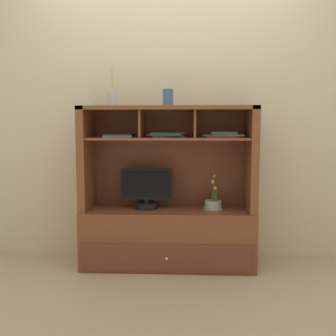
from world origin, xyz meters
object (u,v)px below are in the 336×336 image
magazine_stack_left (224,135)px  magazine_stack_centre (119,136)px  diffuser_bottle (112,99)px  potted_orchid (213,204)px  tv_monitor (146,191)px  magazine_stack_right (167,135)px  ceramic_vase (168,98)px  media_console (168,216)px

magazine_stack_left → magazine_stack_centre: magazine_stack_left is taller
magazine_stack_left → diffuser_bottle: (-0.90, -0.04, 0.29)m
potted_orchid → magazine_stack_centre: 0.94m
potted_orchid → diffuser_bottle: diffuser_bottle is taller
tv_monitor → magazine_stack_right: 0.49m
ceramic_vase → magazine_stack_right: bearing=103.6°
ceramic_vase → potted_orchid: bearing=1.9°
magazine_stack_right → ceramic_vase: size_ratio=2.17×
ceramic_vase → magazine_stack_centre: bearing=179.6°
tv_monitor → potted_orchid: size_ratio=1.48×
media_console → diffuser_bottle: (-0.45, 0.01, 0.95)m
magazine_stack_right → tv_monitor: bearing=-168.8°
tv_monitor → magazine_stack_right: magazine_stack_right is taller
tv_monitor → ceramic_vase: size_ratio=3.05×
magazine_stack_right → diffuser_bottle: 0.53m
diffuser_bottle → magazine_stack_left: bearing=2.4°
magazine_stack_centre → magazine_stack_left: bearing=3.4°
magazine_stack_left → ceramic_vase: size_ratio=2.50×
diffuser_bottle → ceramic_vase: diffuser_bottle is taller
media_console → magazine_stack_centre: size_ratio=5.35×
tv_monitor → ceramic_vase: 0.77m
magazine_stack_left → tv_monitor: bearing=-176.5°
diffuser_bottle → ceramic_vase: 0.45m
tv_monitor → magazine_stack_right: (0.17, 0.03, 0.46)m
potted_orchid → tv_monitor: bearing=179.7°
tv_monitor → magazine_stack_right: bearing=11.2°
magazine_stack_left → magazine_stack_right: (-0.46, -0.00, -0.00)m
potted_orchid → diffuser_bottle: size_ratio=0.87×
tv_monitor → magazine_stack_left: size_ratio=1.22×
diffuser_bottle → potted_orchid: bearing=-0.2°
media_console → tv_monitor: bearing=177.6°
potted_orchid → magazine_stack_centre: (-0.76, -0.01, 0.55)m
magazine_stack_centre → ceramic_vase: (0.40, -0.00, 0.30)m
magazine_stack_centre → diffuser_bottle: (-0.05, 0.01, 0.29)m
media_console → magazine_stack_left: size_ratio=3.96×
tv_monitor → potted_orchid: bearing=-0.3°
media_console → magazine_stack_right: media_console is taller
diffuser_bottle → media_console: bearing=-0.9°
tv_monitor → potted_orchid: (0.54, -0.00, -0.11)m
media_console → potted_orchid: size_ratio=4.81×
tv_monitor → magazine_stack_left: magazine_stack_left is taller
magazine_stack_left → magazine_stack_right: bearing=-179.4°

